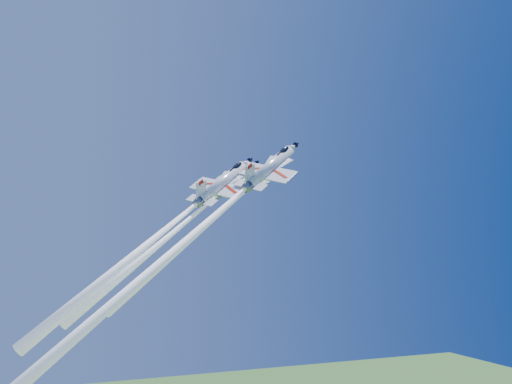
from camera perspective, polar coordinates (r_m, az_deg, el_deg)
name	(u,v)px	position (r m, az deg, el deg)	size (l,w,h in m)	color
jet_lead	(221,212)	(98.98, -3.52, -2.00)	(32.94, 23.11, 34.65)	white
jet_left	(183,225)	(98.67, -7.34, -3.24)	(31.78, 22.32, 33.49)	white
jet_right	(174,251)	(86.61, -8.20, -5.83)	(48.09, 34.31, 51.93)	white
jet_slot	(164,230)	(92.27, -9.15, -3.79)	(34.32, 23.81, 35.47)	white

